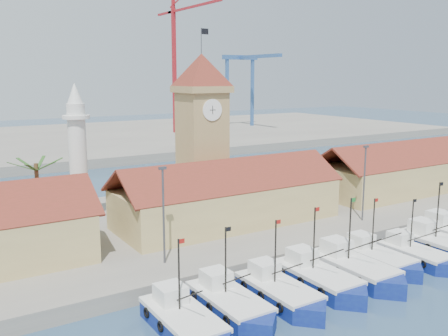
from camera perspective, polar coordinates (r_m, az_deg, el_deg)
ground at (r=45.33m, az=14.54°, el=-13.95°), size 400.00×400.00×0.00m
quay at (r=62.82m, az=-1.55°, el=-5.94°), size 140.00×32.00×1.50m
terminal at (r=142.37m, az=-19.44°, el=2.80°), size 240.00×80.00×2.00m
boat_0 at (r=38.01m, az=-4.44°, el=-17.36°), size 3.54×9.71×7.35m
boat_1 at (r=40.55m, az=0.87°, el=-15.45°), size 3.53×9.67×7.32m
boat_2 at (r=42.69m, az=6.55°, el=-14.14°), size 3.51×9.63×7.28m
boat_3 at (r=45.74m, az=10.90°, el=-12.49°), size 3.67×10.06×7.61m
boat_4 at (r=48.49m, az=14.82°, el=-11.26°), size 3.82×10.48×7.93m
boat_5 at (r=51.95m, az=17.22°, el=-10.00°), size 3.44×9.43×7.13m
boat_6 at (r=54.35m, az=21.16°, el=-9.37°), size 3.27×8.95×6.77m
boat_7 at (r=57.66m, az=23.78°, el=-8.28°), size 3.88×10.64×8.05m
hall_center at (r=58.67m, az=0.43°, el=-3.84°), size 27.04×10.13×7.61m
hall_right at (r=80.13m, az=20.12°, el=-0.61°), size 31.20×10.13×7.61m
clock_tower at (r=62.34m, az=-2.53°, el=4.44°), size 5.80×5.80×22.70m
minaret at (r=58.73m, az=-16.35°, el=1.46°), size 3.00×3.00×16.30m
palm_tree at (r=56.32m, az=-20.50°, el=-2.76°), size 5.60×5.03×8.39m
lamp_posts at (r=52.00m, az=5.64°, el=-2.94°), size 80.70×0.25×9.03m
crane_red_right at (r=146.99m, az=-5.40°, el=13.32°), size 1.00×36.15×42.66m
gantry at (r=163.35m, az=2.51°, el=10.99°), size 13.00×22.00×23.20m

